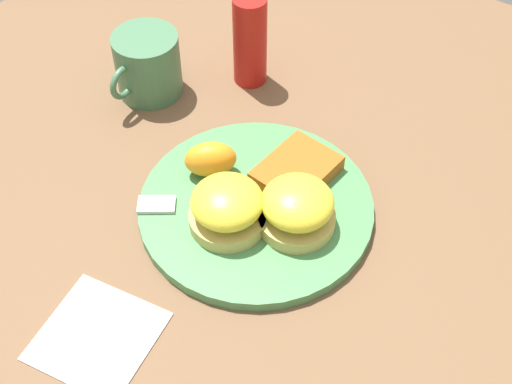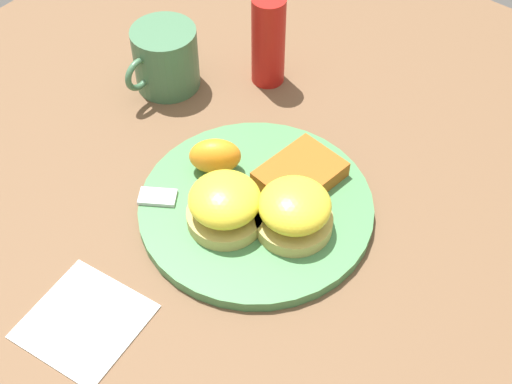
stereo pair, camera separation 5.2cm
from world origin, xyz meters
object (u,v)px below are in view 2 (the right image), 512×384
sandwich_benedict_right (295,210)px  fork (216,201)px  hashbrown_patty (300,174)px  orange_wedge (215,156)px  condiment_bottle (268,41)px  sandwich_benedict_left (225,205)px  cup (165,58)px

sandwich_benedict_right → fork: bearing=-72.7°
hashbrown_patty → orange_wedge: (0.05, -0.09, 0.01)m
hashbrown_patty → orange_wedge: size_ratio=1.54×
fork → condiment_bottle: size_ratio=1.43×
sandwich_benedict_left → condiment_bottle: condiment_bottle is taller
orange_wedge → fork: 0.06m
sandwich_benedict_left → cup: 0.26m
fork → condiment_bottle: 0.24m
fork → sandwich_benedict_right: bearing=107.3°
condiment_bottle → hashbrown_patty: bearing=48.8°
fork → cup: size_ratio=1.59×
hashbrown_patty → cup: size_ratio=0.82×
hashbrown_patty → fork: size_ratio=0.51×
orange_wedge → sandwich_benedict_left: bearing=48.8°
sandwich_benedict_right → condiment_bottle: condiment_bottle is taller
sandwich_benedict_right → fork: 0.10m
sandwich_benedict_left → cup: size_ratio=0.75×
condiment_bottle → cup: bearing=-46.7°
sandwich_benedict_right → fork: size_ratio=0.47×
hashbrown_patty → condiment_bottle: condiment_bottle is taller
sandwich_benedict_left → cup: bearing=-122.3°
condiment_bottle → sandwich_benedict_left: bearing=28.0°
cup → hashbrown_patty: bearing=80.9°
fork → cup: cup is taller
hashbrown_patty → orange_wedge: orange_wedge is taller
cup → fork: bearing=57.2°
sandwich_benedict_left → condiment_bottle: (-0.23, -0.12, 0.02)m
sandwich_benedict_left → sandwich_benedict_right: 0.08m
sandwich_benedict_right → fork: sandwich_benedict_right is taller
cup → condiment_bottle: condiment_bottle is taller
fork → hashbrown_patty: bearing=148.7°
hashbrown_patty → condiment_bottle: bearing=-131.2°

